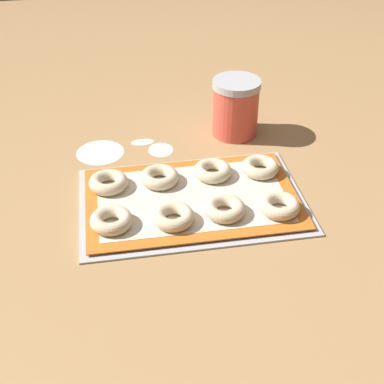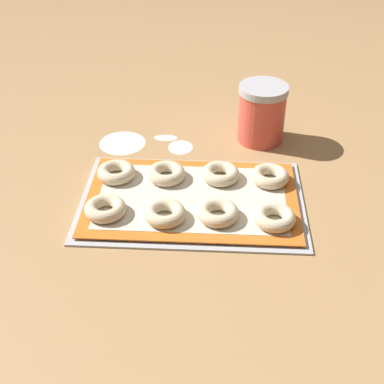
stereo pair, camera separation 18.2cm
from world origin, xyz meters
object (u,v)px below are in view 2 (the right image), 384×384
bagel_front_far_right (275,217)px  bagel_back_mid_left (166,173)px  baking_tray (192,200)px  bagel_front_far_left (105,208)px  bagel_back_mid_right (220,174)px  bagel_back_far_left (116,172)px  flour_canister (262,113)px  bagel_front_mid_left (165,213)px  bagel_back_far_right (270,176)px  bagel_front_mid_right (218,213)px

bagel_front_far_right → bagel_back_mid_left: (-0.21, 0.13, 0.00)m
baking_tray → bagel_front_far_left: 0.17m
baking_tray → bagel_back_mid_right: 0.09m
bagel_front_far_right → bagel_back_mid_right: (-0.10, 0.13, 0.00)m
bagel_back_far_left → bagel_front_far_left: bearing=-90.0°
bagel_front_far_left → flour_canister: 0.43m
baking_tray → bagel_front_mid_left: 0.08m
bagel_front_far_left → flour_canister: (0.30, 0.30, 0.04)m
bagel_front_mid_left → bagel_back_far_right: bearing=33.4°
bagel_back_far_right → bagel_front_far_right: bearing=-89.9°
baking_tray → bagel_back_mid_left: size_ratio=5.62×
bagel_front_mid_right → bagel_front_far_right: bearing=-4.6°
bagel_front_far_right → bagel_back_mid_left: bearing=148.0°
baking_tray → bagel_front_far_right: size_ratio=5.62×
bagel_front_far_right → bagel_front_mid_left: bearing=179.7°
bagel_front_mid_left → bagel_front_far_right: 0.20m
bagel_front_far_left → bagel_back_far_right: bearing=21.6°
bagel_back_far_right → bagel_back_mid_right: bearing=177.9°
bagel_front_far_left → bagel_back_mid_right: bearing=30.9°
bagel_back_far_left → bagel_back_far_right: bearing=0.4°
bagel_front_mid_right → bagel_back_far_left: bearing=149.8°
baking_tray → bagel_front_mid_left: size_ratio=5.62×
baking_tray → flour_canister: flour_canister is taller
bagel_back_mid_left → bagel_back_mid_right: size_ratio=1.00×
bagel_back_mid_right → bagel_back_far_right: same height
bagel_back_far_left → bagel_front_mid_right: bearing=-30.2°
flour_canister → bagel_front_mid_left: bearing=-120.8°
bagel_front_far_right → flour_canister: bearing=91.8°
baking_tray → bagel_back_far_left: bearing=159.2°
bagel_back_mid_left → bagel_back_mid_right: same height
baking_tray → bagel_front_mid_right: size_ratio=5.62×
bagel_front_mid_right → bagel_front_far_left: bearing=179.7°
bagel_front_mid_right → flour_canister: bearing=73.4°
bagel_back_far_right → flour_canister: flour_canister is taller
bagel_front_far_left → bagel_front_mid_left: bearing=-4.3°
bagel_back_mid_left → bagel_front_far_left: bearing=-130.0°
bagel_front_far_left → bagel_front_far_right: (0.31, -0.01, 0.00)m
bagel_back_mid_left → bagel_back_far_right: 0.21m
bagel_back_mid_right → bagel_back_mid_left: bearing=-177.5°
bagel_front_mid_left → bagel_back_far_left: size_ratio=1.00×
bagel_back_mid_left → flour_canister: size_ratio=0.58×
bagel_back_far_right → flour_canister: 0.19m
bagel_front_mid_left → bagel_back_mid_right: bearing=53.5°
bagel_front_far_left → bagel_back_mid_right: (0.21, 0.12, 0.00)m
bagel_front_far_right → bagel_back_mid_right: 0.17m
flour_canister → bagel_front_far_right: bearing=-88.2°
bagel_front_mid_left → bagel_back_mid_left: same height
bagel_front_mid_right → bagel_back_mid_left: size_ratio=1.00×
bagel_front_far_right → bagel_back_far_left: 0.33m
bagel_back_mid_left → flour_canister: bearing=43.3°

